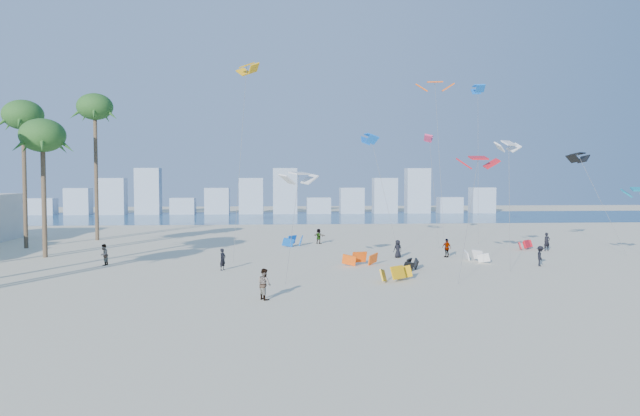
{
  "coord_description": "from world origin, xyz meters",
  "views": [
    {
      "loc": [
        -0.41,
        -30.24,
        6.93
      ],
      "look_at": [
        3.0,
        16.0,
        4.5
      ],
      "focal_mm": 34.16,
      "sensor_mm": 36.0,
      "label": 1
    }
  ],
  "objects": [
    {
      "name": "kitesurfers_far",
      "position": [
        8.13,
        21.76,
        0.8
      ],
      "size": [
        39.12,
        18.12,
        1.7
      ],
      "color": "black",
      "rests_on": "ground"
    },
    {
      "name": "ocean",
      "position": [
        0.0,
        72.0,
        0.01
      ],
      "size": [
        220.0,
        220.0,
        0.0
      ],
      "primitive_type": "plane",
      "color": "navy",
      "rests_on": "ground"
    },
    {
      "name": "ground",
      "position": [
        0.0,
        0.0,
        0.0
      ],
      "size": [
        220.0,
        220.0,
        0.0
      ],
      "primitive_type": "plane",
      "color": "beige",
      "rests_on": "ground"
    },
    {
      "name": "kitesurfer_mid",
      "position": [
        -1.04,
        3.75,
        0.88
      ],
      "size": [
        1.01,
        1.08,
        1.76
      ],
      "primitive_type": "imported",
      "rotation": [
        0.0,
        0.0,
        2.12
      ],
      "color": "gray",
      "rests_on": "ground"
    },
    {
      "name": "flying_kites",
      "position": [
        13.77,
        22.76,
        11.75
      ],
      "size": [
        34.35,
        26.65,
        17.01
      ],
      "color": "silver",
      "rests_on": "ground"
    },
    {
      "name": "distant_skyline",
      "position": [
        -1.19,
        82.0,
        3.09
      ],
      "size": [
        85.0,
        3.0,
        8.4
      ],
      "color": "#9EADBF",
      "rests_on": "ground"
    },
    {
      "name": "grounded_kites",
      "position": [
        9.44,
        18.79,
        0.44
      ],
      "size": [
        24.86,
        23.83,
        0.95
      ],
      "color": "#F8540D",
      "rests_on": "ground"
    },
    {
      "name": "kitesurfer_near",
      "position": [
        -4.29,
        14.67,
        0.8
      ],
      "size": [
        0.63,
        0.7,
        1.61
      ],
      "primitive_type": "imported",
      "rotation": [
        0.0,
        0.0,
        1.03
      ],
      "color": "black",
      "rests_on": "ground"
    }
  ]
}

